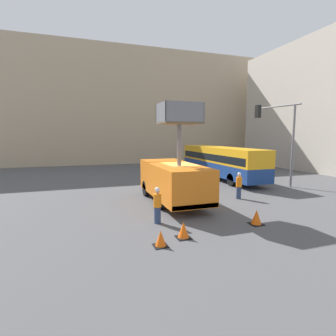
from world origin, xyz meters
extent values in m
plane|color=#4C4C4F|center=(0.00, 0.00, 0.00)|extent=(120.00, 120.00, 0.00)
cube|color=tan|center=(0.00, 28.28, 8.48)|extent=(44.00, 10.00, 16.96)
cube|color=orange|center=(-0.78, 2.34, 1.48)|extent=(2.59, 2.04, 1.99)
cube|color=orange|center=(-0.78, -1.07, 1.46)|extent=(2.59, 4.77, 1.95)
cube|color=red|center=(-0.78, -3.41, 0.63)|extent=(2.54, 0.10, 0.24)
cylinder|color=black|center=(-1.93, 2.34, 0.54)|extent=(0.30, 1.08, 1.08)
cylinder|color=black|center=(0.36, 2.34, 0.54)|extent=(0.30, 1.08, 1.08)
cylinder|color=black|center=(-1.93, -1.07, 0.54)|extent=(0.30, 1.08, 1.08)
cylinder|color=black|center=(0.36, -1.07, 0.54)|extent=(0.30, 1.08, 1.08)
cylinder|color=slate|center=(-0.78, -1.07, 3.63)|extent=(0.24, 0.24, 2.39)
cube|color=brown|center=(-0.78, -1.07, 4.87)|extent=(2.23, 1.84, 0.10)
cube|color=slate|center=(-1.86, -1.07, 5.45)|extent=(0.08, 1.84, 1.05)
cube|color=slate|center=(0.29, -1.07, 5.45)|extent=(0.08, 1.84, 1.05)
cube|color=slate|center=(-0.78, -0.19, 5.45)|extent=(2.23, 0.08, 1.05)
cube|color=slate|center=(-0.78, -1.95, 5.45)|extent=(2.23, 0.08, 1.05)
cube|color=navy|center=(6.76, 7.39, 1.03)|extent=(2.48, 12.34, 1.17)
cube|color=orange|center=(6.76, 7.39, 2.34)|extent=(2.48, 12.34, 1.43)
cube|color=black|center=(6.76, 7.39, 2.12)|extent=(2.50, 11.84, 0.63)
cylinder|color=black|center=(5.67, 11.22, 0.53)|extent=(0.30, 1.05, 1.05)
cylinder|color=black|center=(7.85, 11.22, 0.53)|extent=(0.30, 1.05, 1.05)
cylinder|color=black|center=(5.67, 3.57, 0.53)|extent=(0.30, 1.05, 1.05)
cylinder|color=black|center=(7.85, 3.57, 0.53)|extent=(0.30, 1.05, 1.05)
cylinder|color=slate|center=(10.05, 1.70, 3.32)|extent=(0.18, 0.18, 6.65)
cylinder|color=slate|center=(8.09, 1.40, 6.35)|extent=(0.72, 3.93, 0.13)
cube|color=black|center=(6.13, 1.11, 5.90)|extent=(0.36, 0.36, 0.90)
sphere|color=red|center=(6.13, 1.11, 6.15)|extent=(0.20, 0.20, 0.20)
cylinder|color=navy|center=(-2.78, -3.40, 0.40)|extent=(0.32, 0.32, 0.80)
cylinder|color=orange|center=(-2.78, -3.40, 1.12)|extent=(0.38, 0.38, 0.63)
sphere|color=tan|center=(-2.78, -3.40, 1.54)|extent=(0.22, 0.22, 0.22)
sphere|color=white|center=(-2.78, -3.40, 1.64)|extent=(0.23, 0.23, 0.23)
cylinder|color=navy|center=(3.71, -0.43, 0.40)|extent=(0.32, 0.32, 0.81)
cylinder|color=orange|center=(3.71, -0.43, 1.13)|extent=(0.38, 0.38, 0.64)
sphere|color=tan|center=(3.71, -0.43, 1.56)|extent=(0.22, 0.22, 0.22)
sphere|color=white|center=(3.71, -0.43, 1.65)|extent=(0.23, 0.23, 0.23)
cube|color=black|center=(-2.28, -5.50, 0.01)|extent=(0.59, 0.59, 0.03)
cone|color=#F25B0F|center=(-2.28, -5.50, 0.34)|extent=(0.47, 0.47, 0.67)
cube|color=black|center=(-3.41, -5.98, 0.01)|extent=(0.54, 0.54, 0.03)
cone|color=#F25B0F|center=(-3.41, -5.98, 0.31)|extent=(0.43, 0.43, 0.62)
cube|color=black|center=(1.60, -5.07, 0.01)|extent=(0.62, 0.62, 0.03)
cone|color=#F25B0F|center=(1.60, -5.07, 0.35)|extent=(0.50, 0.50, 0.71)
camera|label=1|loc=(-6.17, -15.08, 4.18)|focal=28.00mm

